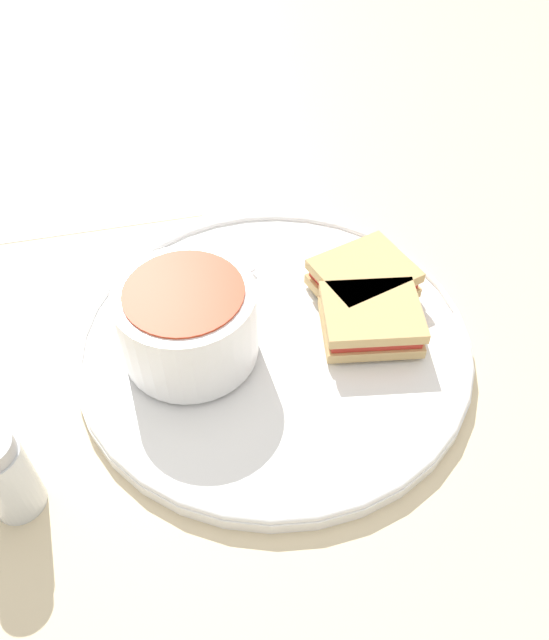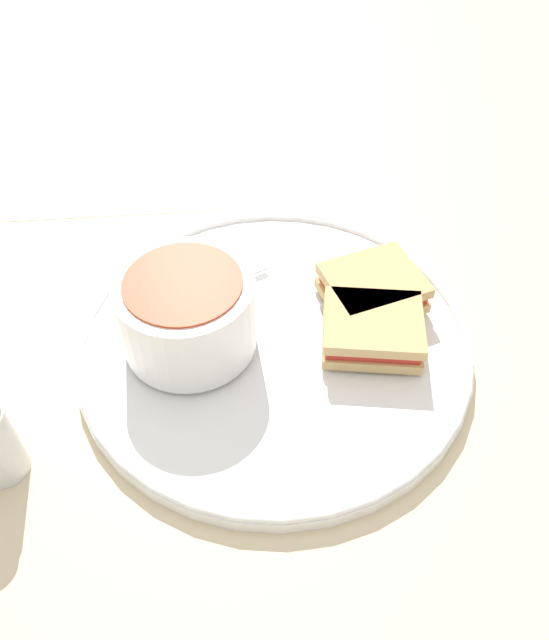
# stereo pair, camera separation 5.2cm
# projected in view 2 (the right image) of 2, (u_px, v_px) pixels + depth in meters

# --- Properties ---
(ground_plane) EXTENTS (2.40, 2.40, 0.00)m
(ground_plane) POSITION_uv_depth(u_px,v_px,m) (274.00, 347.00, 0.56)
(ground_plane) COLOR beige
(plate) EXTENTS (0.35, 0.35, 0.02)m
(plate) POSITION_uv_depth(u_px,v_px,m) (274.00, 341.00, 0.55)
(plate) COLOR white
(plate) RESTS_ON ground_plane
(soup_bowl) EXTENTS (0.11, 0.11, 0.07)m
(soup_bowl) POSITION_uv_depth(u_px,v_px,m) (187.00, 313.00, 0.52)
(soup_bowl) COLOR white
(soup_bowl) RESTS_ON plate
(spoon) EXTENTS (0.09, 0.11, 0.01)m
(spoon) POSITION_uv_depth(u_px,v_px,m) (176.00, 301.00, 0.57)
(spoon) COLOR silver
(spoon) RESTS_ON plate
(sandwich_half_near) EXTENTS (0.08, 0.09, 0.03)m
(sandwich_half_near) POSITION_uv_depth(u_px,v_px,m) (372.00, 329.00, 0.53)
(sandwich_half_near) COLOR tan
(sandwich_half_near) RESTS_ON plate
(sandwich_half_far) EXTENTS (0.10, 0.11, 0.03)m
(sandwich_half_far) POSITION_uv_depth(u_px,v_px,m) (373.00, 288.00, 0.57)
(sandwich_half_far) COLOR tan
(sandwich_half_far) RESTS_ON plate
(menu_sheet) EXTENTS (0.26, 0.31, 0.00)m
(menu_sheet) POSITION_uv_depth(u_px,v_px,m) (114.00, 164.00, 0.75)
(menu_sheet) COLOR white
(menu_sheet) RESTS_ON ground_plane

